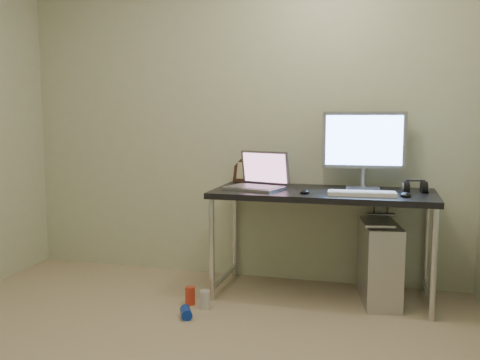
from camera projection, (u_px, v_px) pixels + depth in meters
name	position (u px, v px, depth m)	size (l,w,h in m)	color
wall_back	(239.00, 118.00, 4.13)	(3.50, 0.02, 2.50)	beige
desk	(323.00, 203.00, 3.70)	(1.51, 0.66, 0.75)	black
tower_computer	(379.00, 262.00, 3.64)	(0.31, 0.55, 0.58)	silver
cable_a	(373.00, 235.00, 3.92)	(0.01, 0.01, 0.70)	black
cable_b	(386.00, 239.00, 3.88)	(0.01, 0.01, 0.72)	black
can_red	(190.00, 296.00, 3.60)	(0.07, 0.07, 0.12)	red
can_white	(205.00, 300.00, 3.52)	(0.07, 0.07, 0.12)	silver
can_blue	(186.00, 313.00, 3.36)	(0.07, 0.07, 0.12)	#0E32B6
laptop	(259.00, 180.00, 3.80)	(0.45, 0.40, 0.26)	#A0A0A7
monitor	(364.00, 144.00, 3.77)	(0.58, 0.19, 0.54)	#A0A0A7
keyboard	(362.00, 193.00, 3.47)	(0.44, 0.14, 0.03)	white
mouse_right	(406.00, 194.00, 3.42)	(0.07, 0.11, 0.04)	black
mouse_left	(305.00, 191.00, 3.57)	(0.07, 0.10, 0.04)	black
headphones	(415.00, 188.00, 3.61)	(0.17, 0.10, 0.11)	black
picture_frame	(247.00, 171.00, 4.14)	(0.23, 0.03, 0.18)	black
webcam	(267.00, 172.00, 4.02)	(0.04, 0.03, 0.13)	silver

